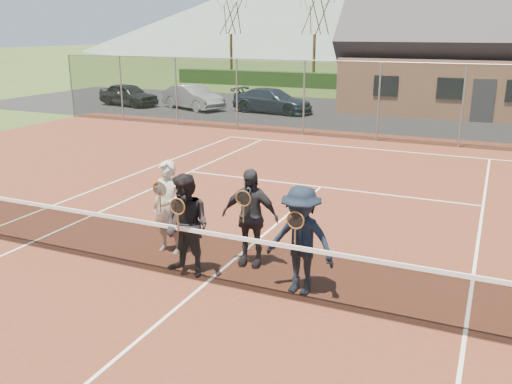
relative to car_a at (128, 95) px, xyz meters
The scene contains 19 objects.
ground 15.21m from the car_a, ahead, with size 220.00×220.00×0.00m, color #344D1B.
court_surface 23.52m from the car_a, 50.13° to the right, with size 30.00×30.00×0.02m, color #562819.
tarmac_carpark 11.26m from the car_a, ahead, with size 40.00×12.00×0.01m, color black.
hedge_row 20.54m from the car_a, 42.78° to the left, with size 40.00×1.20×1.10m, color black.
hill_west 78.04m from the car_a, 97.35° to the left, with size 110.00×110.00×18.00m, color #516259.
car_a is the anchor object (origin of this frame).
car_b 4.07m from the car_a, ahead, with size 1.38×3.95×1.30m, color gray.
car_c 8.55m from the car_a, ahead, with size 1.75×4.31×1.25m, color #192232.
court_markings 23.52m from the car_a, 50.13° to the right, with size 11.03×23.83×0.01m.
tennis_net 23.52m from the car_a, 50.13° to the right, with size 11.68×0.08×1.10m.
perimeter_fence 15.77m from the car_a, 16.79° to the right, with size 30.07×0.07×3.02m.
clubhouse 20.26m from the car_a, 17.32° to the left, with size 15.60×8.20×7.70m.
tree_a 15.84m from the car_a, 93.54° to the left, with size 3.20×3.20×7.77m.
tree_b 16.94m from the car_a, 67.89° to the left, with size 3.20×3.20×7.77m.
tree_c 23.27m from the car_a, 41.21° to the left, with size 3.20×3.20×7.77m.
player_a 21.99m from the car_a, 51.22° to the right, with size 0.66×0.50×1.80m.
player_b 23.08m from the car_a, 50.73° to the right, with size 0.97×0.81×1.80m.
player_c 22.97m from the car_a, 47.86° to the right, with size 1.10×0.56×1.80m.
player_d 24.29m from the car_a, 46.84° to the right, with size 1.22×0.78×1.80m.
Camera 1 is at (4.16, -7.29, 4.13)m, focal length 38.00 mm.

